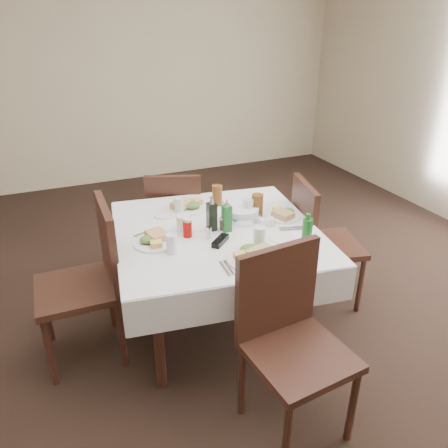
% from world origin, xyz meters
% --- Properties ---
extents(ground_plane, '(7.00, 7.00, 0.00)m').
position_xyz_m(ground_plane, '(0.00, 0.00, 0.00)').
color(ground_plane, black).
extents(room_shell, '(6.04, 7.04, 2.80)m').
position_xyz_m(room_shell, '(0.00, 0.00, 1.71)').
color(room_shell, '#C1B093').
rests_on(room_shell, ground).
extents(dining_table, '(1.45, 1.45, 0.76)m').
position_xyz_m(dining_table, '(0.02, 0.18, 0.68)').
color(dining_table, black).
rests_on(dining_table, ground).
extents(chair_north, '(0.55, 0.55, 0.91)m').
position_xyz_m(chair_north, '(-0.02, 0.98, 0.52)').
color(chair_north, black).
rests_on(chair_north, ground).
extents(chair_south, '(0.52, 0.52, 1.00)m').
position_xyz_m(chair_south, '(0.07, -0.68, 0.57)').
color(chair_south, black).
rests_on(chair_south, ground).
extents(chair_east, '(0.56, 0.56, 0.97)m').
position_xyz_m(chair_east, '(0.81, 0.18, 0.55)').
color(chair_east, black).
rests_on(chair_east, ground).
extents(chair_west, '(0.49, 0.49, 1.03)m').
position_xyz_m(chair_west, '(-0.78, 0.25, 0.59)').
color(chair_west, black).
rests_on(chair_west, ground).
extents(meal_north, '(0.29, 0.29, 0.06)m').
position_xyz_m(meal_north, '(-0.04, 0.57, 0.79)').
color(meal_north, white).
rests_on(meal_north, dining_table).
extents(meal_south, '(0.31, 0.31, 0.07)m').
position_xyz_m(meal_south, '(0.08, -0.26, 0.79)').
color(meal_south, white).
rests_on(meal_south, dining_table).
extents(meal_east, '(0.25, 0.25, 0.05)m').
position_xyz_m(meal_east, '(0.52, 0.18, 0.78)').
color(meal_east, white).
rests_on(meal_east, dining_table).
extents(meal_west, '(0.26, 0.26, 0.06)m').
position_xyz_m(meal_west, '(-0.40, 0.15, 0.78)').
color(meal_west, white).
rests_on(meal_west, dining_table).
extents(side_plate_a, '(0.16, 0.16, 0.01)m').
position_xyz_m(side_plate_a, '(-0.22, 0.52, 0.77)').
color(side_plate_a, white).
rests_on(side_plate_a, dining_table).
extents(side_plate_b, '(0.16, 0.16, 0.01)m').
position_xyz_m(side_plate_b, '(0.35, -0.10, 0.77)').
color(side_plate_b, white).
rests_on(side_plate_b, dining_table).
extents(water_n, '(0.06, 0.06, 0.12)m').
position_xyz_m(water_n, '(-0.12, 0.51, 0.82)').
color(water_n, silver).
rests_on(water_n, dining_table).
extents(water_s, '(0.07, 0.07, 0.13)m').
position_xyz_m(water_s, '(0.17, -0.14, 0.83)').
color(water_s, silver).
rests_on(water_s, dining_table).
extents(water_e, '(0.07, 0.07, 0.14)m').
position_xyz_m(water_e, '(0.29, 0.26, 0.83)').
color(water_e, silver).
rests_on(water_e, dining_table).
extents(water_w, '(0.06, 0.06, 0.12)m').
position_xyz_m(water_w, '(-0.33, -0.00, 0.82)').
color(water_w, silver).
rests_on(water_w, dining_table).
extents(iced_tea_a, '(0.07, 0.07, 0.15)m').
position_xyz_m(iced_tea_a, '(0.18, 0.55, 0.84)').
color(iced_tea_a, brown).
rests_on(iced_tea_a, dining_table).
extents(iced_tea_b, '(0.08, 0.08, 0.16)m').
position_xyz_m(iced_tea_b, '(0.35, 0.26, 0.84)').
color(iced_tea_b, brown).
rests_on(iced_tea_b, dining_table).
extents(bread_basket, '(0.25, 0.25, 0.08)m').
position_xyz_m(bread_basket, '(0.24, 0.26, 0.80)').
color(bread_basket, silver).
rests_on(bread_basket, dining_table).
extents(oil_cruet_dark, '(0.06, 0.06, 0.24)m').
position_xyz_m(oil_cruet_dark, '(-0.01, 0.19, 0.86)').
color(oil_cruet_dark, black).
rests_on(oil_cruet_dark, dining_table).
extents(oil_cruet_green, '(0.05, 0.05, 0.23)m').
position_xyz_m(oil_cruet_green, '(0.08, 0.14, 0.86)').
color(oil_cruet_green, '#1C6A25').
rests_on(oil_cruet_green, dining_table).
extents(ketchup_bottle, '(0.06, 0.06, 0.12)m').
position_xyz_m(ketchup_bottle, '(-0.18, 0.16, 0.82)').
color(ketchup_bottle, '#A70601').
rests_on(ketchup_bottle, dining_table).
extents(salt_shaker, '(0.04, 0.04, 0.08)m').
position_xyz_m(salt_shaker, '(-0.07, 0.08, 0.80)').
color(salt_shaker, white).
rests_on(salt_shaker, dining_table).
extents(pepper_shaker, '(0.04, 0.04, 0.09)m').
position_xyz_m(pepper_shaker, '(0.06, 0.16, 0.81)').
color(pepper_shaker, '#463623').
rests_on(pepper_shaker, dining_table).
extents(coffee_mug, '(0.15, 0.15, 0.11)m').
position_xyz_m(coffee_mug, '(-0.18, 0.24, 0.81)').
color(coffee_mug, white).
rests_on(coffee_mug, dining_table).
extents(sunglasses, '(0.15, 0.14, 0.03)m').
position_xyz_m(sunglasses, '(-0.03, -0.00, 0.78)').
color(sunglasses, black).
rests_on(sunglasses, dining_table).
extents(green_bottle, '(0.06, 0.06, 0.23)m').
position_xyz_m(green_bottle, '(0.41, -0.26, 0.86)').
color(green_bottle, '#1C6A25').
rests_on(green_bottle, dining_table).
extents(sugar_caddy, '(0.11, 0.07, 0.05)m').
position_xyz_m(sugar_caddy, '(0.35, 0.11, 0.79)').
color(sugar_caddy, white).
rests_on(sugar_caddy, dining_table).
extents(cutlery_n, '(0.07, 0.17, 0.01)m').
position_xyz_m(cutlery_n, '(0.20, 0.62, 0.77)').
color(cutlery_n, silver).
rests_on(cutlery_n, dining_table).
extents(cutlery_s, '(0.05, 0.16, 0.01)m').
position_xyz_m(cutlery_s, '(-0.11, -0.29, 0.77)').
color(cutlery_s, silver).
rests_on(cutlery_s, dining_table).
extents(cutlery_e, '(0.20, 0.10, 0.01)m').
position_xyz_m(cutlery_e, '(0.49, -0.02, 0.77)').
color(cutlery_e, silver).
rests_on(cutlery_e, dining_table).
extents(cutlery_w, '(0.19, 0.11, 0.01)m').
position_xyz_m(cutlery_w, '(-0.40, 0.29, 0.77)').
color(cutlery_w, silver).
rests_on(cutlery_w, dining_table).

